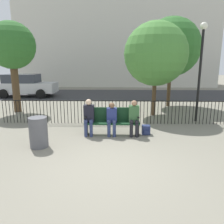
{
  "coord_description": "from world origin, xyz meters",
  "views": [
    {
      "loc": [
        0.2,
        -4.83,
        2.42
      ],
      "look_at": [
        0.0,
        2.31,
        0.8
      ],
      "focal_mm": 35.0,
      "sensor_mm": 36.0,
      "label": 1
    }
  ],
  "objects_px": {
    "seated_person_0": "(89,115)",
    "tree_1": "(171,47)",
    "backpack": "(146,130)",
    "seated_person_1": "(112,117)",
    "tree_2": "(156,54)",
    "seated_person_2": "(134,116)",
    "parked_car_0": "(25,85)",
    "trash_bin": "(38,132)",
    "lamp_post": "(201,58)",
    "tree_0": "(12,46)",
    "park_bench": "(112,120)"
  },
  "relations": [
    {
      "from": "seated_person_0",
      "to": "tree_1",
      "type": "xyz_separation_m",
      "value": [
        3.83,
        5.23,
        2.53
      ]
    },
    {
      "from": "backpack",
      "to": "tree_1",
      "type": "height_order",
      "value": "tree_1"
    },
    {
      "from": "seated_person_1",
      "to": "tree_2",
      "type": "distance_m",
      "value": 4.14
    },
    {
      "from": "seated_person_2",
      "to": "backpack",
      "type": "bearing_deg",
      "value": 16.48
    },
    {
      "from": "tree_2",
      "to": "parked_car_0",
      "type": "distance_m",
      "value": 10.23
    },
    {
      "from": "seated_person_1",
      "to": "trash_bin",
      "type": "distance_m",
      "value": 2.38
    },
    {
      "from": "seated_person_1",
      "to": "lamp_post",
      "type": "relative_size",
      "value": 0.28
    },
    {
      "from": "tree_2",
      "to": "lamp_post",
      "type": "distance_m",
      "value": 1.94
    },
    {
      "from": "backpack",
      "to": "parked_car_0",
      "type": "bearing_deg",
      "value": 132.49
    },
    {
      "from": "parked_car_0",
      "to": "trash_bin",
      "type": "bearing_deg",
      "value": -65.39
    },
    {
      "from": "backpack",
      "to": "tree_1",
      "type": "relative_size",
      "value": 0.07
    },
    {
      "from": "tree_1",
      "to": "parked_car_0",
      "type": "bearing_deg",
      "value": 161.02
    },
    {
      "from": "seated_person_0",
      "to": "seated_person_1",
      "type": "relative_size",
      "value": 1.1
    },
    {
      "from": "tree_0",
      "to": "tree_2",
      "type": "distance_m",
      "value": 6.78
    },
    {
      "from": "backpack",
      "to": "parked_car_0",
      "type": "xyz_separation_m",
      "value": [
        -7.68,
        8.39,
        0.69
      ]
    },
    {
      "from": "backpack",
      "to": "tree_0",
      "type": "xyz_separation_m",
      "value": [
        -6.05,
        3.45,
        3.02
      ]
    },
    {
      "from": "seated_person_1",
      "to": "park_bench",
      "type": "bearing_deg",
      "value": 87.12
    },
    {
      "from": "seated_person_1",
      "to": "trash_bin",
      "type": "relative_size",
      "value": 1.26
    },
    {
      "from": "seated_person_1",
      "to": "tree_0",
      "type": "bearing_deg",
      "value": 143.68
    },
    {
      "from": "park_bench",
      "to": "seated_person_1",
      "type": "distance_m",
      "value": 0.19
    },
    {
      "from": "seated_person_2",
      "to": "lamp_post",
      "type": "bearing_deg",
      "value": 35.37
    },
    {
      "from": "trash_bin",
      "to": "seated_person_0",
      "type": "bearing_deg",
      "value": 40.05
    },
    {
      "from": "seated_person_2",
      "to": "park_bench",
      "type": "bearing_deg",
      "value": 170.0
    },
    {
      "from": "tree_0",
      "to": "lamp_post",
      "type": "xyz_separation_m",
      "value": [
        8.38,
        -1.61,
        -0.59
      ]
    },
    {
      "from": "park_bench",
      "to": "tree_0",
      "type": "height_order",
      "value": "tree_0"
    },
    {
      "from": "seated_person_1",
      "to": "backpack",
      "type": "relative_size",
      "value": 3.56
    },
    {
      "from": "seated_person_1",
      "to": "backpack",
      "type": "bearing_deg",
      "value": 6.45
    },
    {
      "from": "tree_2",
      "to": "lamp_post",
      "type": "relative_size",
      "value": 1.07
    },
    {
      "from": "seated_person_0",
      "to": "parked_car_0",
      "type": "relative_size",
      "value": 0.29
    },
    {
      "from": "seated_person_2",
      "to": "tree_0",
      "type": "height_order",
      "value": "tree_0"
    },
    {
      "from": "backpack",
      "to": "tree_1",
      "type": "distance_m",
      "value": 6.24
    },
    {
      "from": "seated_person_2",
      "to": "tree_1",
      "type": "distance_m",
      "value": 6.26
    },
    {
      "from": "lamp_post",
      "to": "trash_bin",
      "type": "distance_m",
      "value": 6.74
    },
    {
      "from": "seated_person_0",
      "to": "seated_person_1",
      "type": "height_order",
      "value": "seated_person_0"
    },
    {
      "from": "park_bench",
      "to": "tree_1",
      "type": "relative_size",
      "value": 0.39
    },
    {
      "from": "tree_0",
      "to": "trash_bin",
      "type": "relative_size",
      "value": 4.87
    },
    {
      "from": "seated_person_0",
      "to": "lamp_post",
      "type": "xyz_separation_m",
      "value": [
        4.28,
        1.96,
        1.89
      ]
    },
    {
      "from": "park_bench",
      "to": "seated_person_1",
      "type": "xyz_separation_m",
      "value": [
        -0.01,
        -0.13,
        0.13
      ]
    },
    {
      "from": "backpack",
      "to": "parked_car_0",
      "type": "height_order",
      "value": "parked_car_0"
    },
    {
      "from": "seated_person_0",
      "to": "lamp_post",
      "type": "distance_m",
      "value": 5.07
    },
    {
      "from": "park_bench",
      "to": "trash_bin",
      "type": "bearing_deg",
      "value": -149.43
    },
    {
      "from": "tree_2",
      "to": "trash_bin",
      "type": "xyz_separation_m",
      "value": [
        -3.97,
        -4.1,
        -2.34
      ]
    },
    {
      "from": "backpack",
      "to": "tree_2",
      "type": "bearing_deg",
      "value": 76.34
    },
    {
      "from": "backpack",
      "to": "seated_person_0",
      "type": "bearing_deg",
      "value": -176.29
    },
    {
      "from": "seated_person_0",
      "to": "trash_bin",
      "type": "bearing_deg",
      "value": -139.95
    },
    {
      "from": "backpack",
      "to": "trash_bin",
      "type": "distance_m",
      "value": 3.51
    },
    {
      "from": "park_bench",
      "to": "lamp_post",
      "type": "relative_size",
      "value": 0.47
    },
    {
      "from": "tree_1",
      "to": "lamp_post",
      "type": "relative_size",
      "value": 1.22
    },
    {
      "from": "tree_1",
      "to": "trash_bin",
      "type": "distance_m",
      "value": 8.63
    },
    {
      "from": "seated_person_1",
      "to": "backpack",
      "type": "distance_m",
      "value": 1.27
    }
  ]
}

